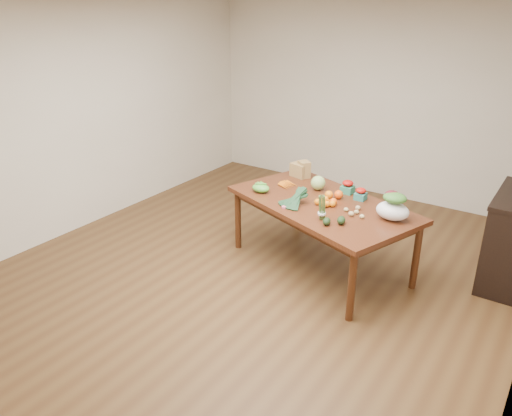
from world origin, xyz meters
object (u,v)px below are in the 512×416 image
Objects in this scene: dining_table at (320,235)px; cabbage at (318,183)px; mandarin_cluster at (325,201)px; salad_bag at (393,208)px; asparagus_bundle at (322,208)px; kale_bunch at (292,198)px; paper_bag at (300,169)px.

cabbage is at bearing 144.51° from dining_table.
salad_bag reaches higher than mandarin_cluster.
salad_bag is at bearing 3.77° from mandarin_cluster.
mandarin_cluster reaches higher than dining_table.
dining_table is 7.68× the size of asparagus_bundle.
cabbage is at bearing 127.28° from mandarin_cluster.
kale_bunch reaches higher than cabbage.
asparagus_bundle reaches higher than salad_bag.
cabbage reaches higher than dining_table.
paper_bag is 1.44m from salad_bag.
cabbage is at bearing 108.64° from kale_bunch.
kale_bunch is (-0.01, -0.55, 0.00)m from cabbage.
asparagus_bundle is (0.40, -0.13, 0.05)m from kale_bunch.
asparagus_bundle reaches higher than dining_table.
dining_table is at bearing 135.70° from mandarin_cluster.
asparagus_bundle is (0.13, -0.33, 0.07)m from mandarin_cluster.
paper_bag is 1.73× the size of cabbage.
paper_bag is at bearing 148.48° from asparagus_bundle.
asparagus_bundle is (0.77, -0.95, 0.03)m from paper_bag.
salad_bag is (0.95, 0.25, 0.04)m from kale_bunch.
asparagus_bundle is (0.19, -0.40, 0.50)m from dining_table.
mandarin_cluster is (0.27, -0.35, -0.03)m from cabbage.
asparagus_bundle reaches higher than paper_bag.
dining_table is 0.44m from mandarin_cluster.
cabbage is (-0.20, 0.29, 0.45)m from dining_table.
kale_bunch is 1.27× the size of salad_bag.
salad_bag is (0.74, -0.02, 0.50)m from dining_table.
paper_bag is (-0.58, 0.55, 0.47)m from dining_table.
paper_bag is 0.46m from cabbage.
salad_bag is (0.55, 0.38, -0.00)m from asparagus_bundle.
dining_table is 7.07× the size of paper_bag.
paper_bag is 0.89m from mandarin_cluster.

